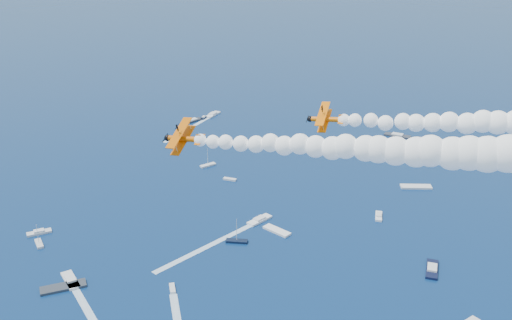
% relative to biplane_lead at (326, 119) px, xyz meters
% --- Properties ---
extents(biplane_lead, '(7.69, 9.18, 7.10)m').
position_rel_biplane_lead_xyz_m(biplane_lead, '(0.00, 0.00, 0.00)').
color(biplane_lead, '#FF6E05').
extents(biplane_trail, '(8.19, 9.90, 8.29)m').
position_rel_biplane_lead_xyz_m(biplane_trail, '(-21.97, -13.39, -2.24)').
color(biplane_trail, '#DC5D04').
extents(smoke_trail_trail, '(63.60, 10.30, 11.04)m').
position_rel_biplane_lead_xyz_m(smoke_trail_trail, '(9.61, -12.31, 0.18)').
color(smoke_trail_trail, white).
extents(spectator_boats, '(225.39, 160.23, 0.70)m').
position_rel_biplane_lead_xyz_m(spectator_boats, '(-12.84, 79.47, -57.10)').
color(spectator_boats, white).
rests_on(spectator_boats, ground).
extents(boat_wakes, '(82.82, 167.15, 0.04)m').
position_rel_biplane_lead_xyz_m(boat_wakes, '(-57.27, 39.23, -57.42)').
color(boat_wakes, white).
rests_on(boat_wakes, ground).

